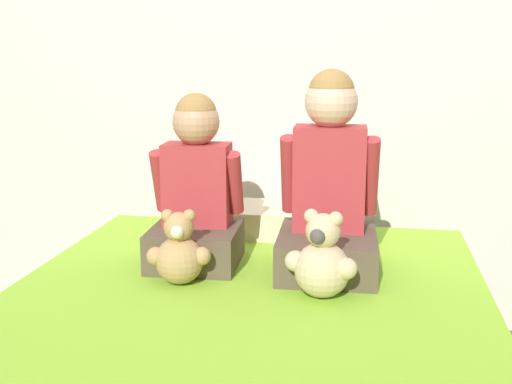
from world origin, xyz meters
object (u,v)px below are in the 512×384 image
at_px(child_on_right, 329,191).
at_px(teddy_bear_held_by_right_child, 322,261).
at_px(bed, 237,383).
at_px(child_on_left, 196,194).
at_px(pillow_at_headboard, 277,220).
at_px(teddy_bear_held_by_left_child, 179,253).

height_order(child_on_right, teddy_bear_held_by_right_child, child_on_right).
bearing_deg(child_on_right, bed, -121.79).
height_order(bed, child_on_left, child_on_left).
relative_size(child_on_left, teddy_bear_held_by_right_child, 2.19).
xyz_separation_m(child_on_right, pillow_at_headboard, (-0.24, 0.41, -0.22)).
distance_m(child_on_right, pillow_at_headboard, 0.52).
bearing_deg(child_on_right, child_on_left, 178.72).
relative_size(teddy_bear_held_by_left_child, pillow_at_headboard, 0.43).
bearing_deg(teddy_bear_held_by_right_child, teddy_bear_held_by_left_child, -169.17).
xyz_separation_m(bed, pillow_at_headboard, (0.00, 0.82, 0.29)).
bearing_deg(pillow_at_headboard, teddy_bear_held_by_right_child, -70.62).
relative_size(child_on_left, pillow_at_headboard, 1.05).
xyz_separation_m(child_on_left, teddy_bear_held_by_right_child, (0.46, -0.26, -0.13)).
height_order(bed, pillow_at_headboard, pillow_at_headboard).
bearing_deg(pillow_at_headboard, child_on_left, -118.80).
distance_m(child_on_left, teddy_bear_held_by_left_child, 0.27).
bearing_deg(child_on_left, child_on_right, -1.87).
height_order(bed, teddy_bear_held_by_left_child, teddy_bear_held_by_left_child).
relative_size(bed, pillow_at_headboard, 3.47).
xyz_separation_m(teddy_bear_held_by_left_child, pillow_at_headboard, (0.22, 0.64, -0.05)).
bearing_deg(teddy_bear_held_by_left_child, pillow_at_headboard, 60.58).
bearing_deg(child_on_right, teddy_bear_held_by_left_child, -155.34).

